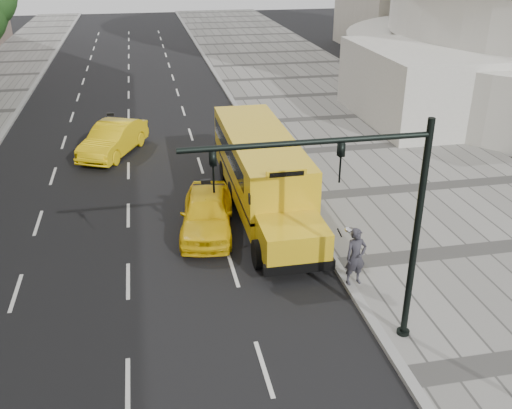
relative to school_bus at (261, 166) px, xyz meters
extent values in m
plane|color=black|center=(-4.50, 0.07, -1.76)|extent=(140.00, 140.00, 0.00)
cube|color=gray|center=(7.50, 0.07, -1.69)|extent=(12.00, 140.00, 0.15)
cube|color=gray|center=(1.50, 0.07, -1.69)|extent=(0.30, 140.00, 0.15)
cube|color=silver|center=(12.50, 10.07, 0.44)|extent=(8.00, 10.00, 4.40)
cube|color=gold|center=(0.00, 0.31, 0.01)|extent=(2.50, 9.00, 2.45)
cube|color=gold|center=(0.00, -5.19, -0.66)|extent=(2.20, 2.00, 1.10)
cube|color=black|center=(0.00, -6.07, -1.21)|extent=(2.38, 0.25, 0.35)
cube|color=black|center=(0.00, 0.31, -0.51)|extent=(2.52, 9.00, 0.12)
cube|color=black|center=(0.00, -4.13, 0.49)|extent=(2.05, 0.10, 0.90)
cube|color=black|center=(0.00, 0.81, 0.49)|extent=(2.52, 7.50, 0.70)
cube|color=gold|center=(0.00, -4.14, 1.29)|extent=(1.40, 0.12, 0.28)
ellipsoid|color=silver|center=(1.52, -6.59, 0.14)|extent=(0.32, 0.32, 0.14)
cylinder|color=black|center=(1.28, -6.37, -0.06)|extent=(0.36, 0.47, 0.58)
cylinder|color=black|center=(-1.13, -4.89, -1.26)|extent=(0.30, 1.00, 1.00)
cylinder|color=black|center=(1.13, -4.89, -1.26)|extent=(0.30, 1.00, 1.00)
cylinder|color=black|center=(-1.13, 0.31, -1.26)|extent=(0.30, 1.00, 1.00)
cylinder|color=black|center=(1.13, 0.31, -1.26)|extent=(0.30, 1.00, 1.00)
cylinder|color=black|center=(-1.13, 2.81, -1.26)|extent=(0.30, 1.00, 1.00)
cylinder|color=black|center=(1.13, 2.81, -1.26)|extent=(0.30, 1.00, 1.00)
imported|color=yellow|center=(-2.50, -1.97, -0.96)|extent=(2.64, 4.97, 1.61)
imported|color=yellow|center=(-6.20, 7.57, -0.93)|extent=(3.70, 5.31, 1.66)
imported|color=#302E36|center=(1.65, -6.71, -0.65)|extent=(0.76, 0.55, 1.94)
cylinder|color=black|center=(2.10, -9.45, 1.44)|extent=(0.18, 0.18, 6.40)
cylinder|color=black|center=(2.10, -9.45, -1.64)|extent=(0.36, 0.36, 0.25)
cylinder|color=black|center=(-0.90, -9.45, 4.24)|extent=(6.00, 0.14, 0.14)
imported|color=black|center=(-0.10, -9.45, 3.69)|extent=(0.16, 0.20, 1.00)
imported|color=black|center=(-3.10, -9.45, 3.69)|extent=(0.16, 0.20, 1.00)
camera|label=1|loc=(-4.52, -21.34, 8.47)|focal=40.00mm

